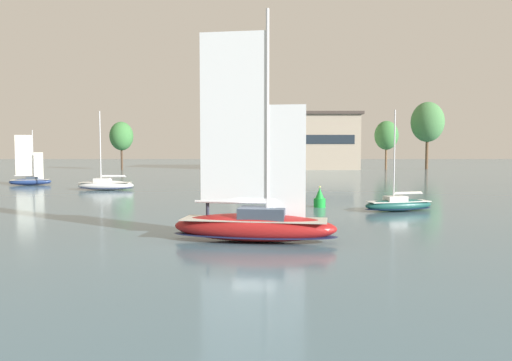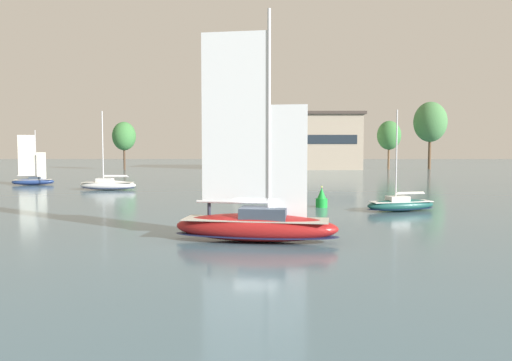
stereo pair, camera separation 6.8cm
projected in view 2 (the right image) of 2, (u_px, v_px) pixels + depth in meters
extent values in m
plane|color=slate|center=(256.00, 241.00, 28.91)|extent=(400.00, 400.00, 0.00)
cube|color=tan|center=(296.00, 143.00, 125.74)|extent=(30.78, 17.05, 13.21)
cube|color=#1E2833|center=(298.00, 139.00, 117.11)|extent=(27.70, 0.10, 2.11)
cube|color=#423833|center=(296.00, 115.00, 125.28)|extent=(31.98, 18.25, 0.70)
cylinder|color=brown|center=(430.00, 151.00, 123.02)|extent=(0.71, 0.71, 8.93)
ellipsoid|color=#477F47|center=(430.00, 122.00, 122.54)|extent=(8.04, 8.04, 9.83)
cylinder|color=#4C3828|center=(124.00, 157.00, 120.01)|extent=(0.50, 0.50, 6.21)
ellipsoid|color=#3D7A3D|center=(124.00, 136.00, 119.67)|extent=(5.59, 5.59, 6.83)
cylinder|color=brown|center=(389.00, 156.00, 121.55)|extent=(0.51, 0.51, 6.38)
ellipsoid|color=#3D7A3D|center=(389.00, 135.00, 121.21)|extent=(5.75, 5.75, 7.02)
ellipsoid|color=maroon|center=(256.00, 227.00, 28.85)|extent=(9.81, 4.09, 1.62)
ellipsoid|color=#19234C|center=(256.00, 235.00, 28.88)|extent=(9.91, 4.13, 0.19)
cube|color=#BCB7A8|center=(256.00, 219.00, 28.82)|extent=(8.62, 3.49, 0.06)
cube|color=#333D4C|center=(264.00, 213.00, 28.72)|extent=(2.92, 2.25, 0.67)
cylinder|color=silver|center=(269.00, 115.00, 28.30)|extent=(0.19, 0.19, 11.89)
cylinder|color=silver|center=(232.00, 202.00, 28.97)|extent=(4.26, 0.81, 0.16)
cube|color=white|center=(235.00, 118.00, 28.62)|extent=(3.90, 0.63, 9.75)
cube|color=white|center=(289.00, 162.00, 28.30)|extent=(2.07, 0.34, 6.54)
cylinder|color=#232838|center=(209.00, 210.00, 29.56)|extent=(0.23, 0.23, 0.85)
cylinder|color=gold|center=(209.00, 197.00, 29.51)|extent=(0.39, 0.39, 0.65)
sphere|color=tan|center=(209.00, 190.00, 29.48)|extent=(0.24, 0.24, 0.24)
ellipsoid|color=navy|center=(33.00, 182.00, 71.64)|extent=(5.87, 3.09, 0.96)
ellipsoid|color=#19234C|center=(33.00, 184.00, 71.65)|extent=(5.93, 3.12, 0.12)
cube|color=beige|center=(33.00, 180.00, 71.62)|extent=(5.15, 2.65, 0.06)
cube|color=#333D4C|center=(35.00, 178.00, 71.68)|extent=(1.83, 1.50, 0.40)
cylinder|color=silver|center=(36.00, 155.00, 71.50)|extent=(0.11, 0.11, 7.07)
cylinder|color=silver|center=(27.00, 176.00, 71.35)|extent=(2.47, 0.80, 0.10)
cube|color=silver|center=(27.00, 155.00, 71.19)|extent=(2.26, 0.68, 5.80)
cube|color=silver|center=(41.00, 166.00, 71.80)|extent=(1.20, 0.37, 3.89)
ellipsoid|color=#194C47|center=(401.00, 205.00, 42.31)|extent=(6.40, 3.21, 1.05)
ellipsoid|color=#19234C|center=(401.00, 209.00, 42.33)|extent=(6.46, 3.25, 0.13)
cube|color=silver|center=(401.00, 201.00, 42.29)|extent=(5.61, 2.76, 0.06)
cube|color=silver|center=(398.00, 199.00, 42.20)|extent=(1.97, 1.60, 0.43)
cylinder|color=silver|center=(396.00, 156.00, 41.91)|extent=(0.12, 0.12, 7.70)
cylinder|color=silver|center=(410.00, 194.00, 42.47)|extent=(2.71, 0.80, 0.10)
cylinder|color=silver|center=(410.00, 193.00, 42.46)|extent=(2.46, 0.79, 0.17)
ellipsoid|color=silver|center=(108.00, 185.00, 63.29)|extent=(7.24, 2.23, 1.22)
ellipsoid|color=#19234C|center=(108.00, 188.00, 63.31)|extent=(7.31, 2.26, 0.15)
cube|color=#BCB7A8|center=(108.00, 182.00, 63.27)|extent=(6.37, 1.89, 0.06)
cube|color=silver|center=(105.00, 180.00, 63.26)|extent=(2.05, 1.47, 0.50)
cylinder|color=silver|center=(103.00, 147.00, 62.98)|extent=(0.14, 0.14, 8.98)
cylinder|color=silver|center=(116.00, 177.00, 63.18)|extent=(3.23, 0.22, 0.12)
cylinder|color=white|center=(116.00, 176.00, 63.17)|extent=(2.91, 0.29, 0.20)
cylinder|color=green|center=(322.00, 203.00, 45.18)|extent=(1.07, 1.07, 0.80)
cone|color=green|center=(322.00, 193.00, 45.12)|extent=(0.80, 0.80, 0.98)
sphere|color=#F2F266|center=(322.00, 187.00, 45.08)|extent=(0.16, 0.16, 0.16)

